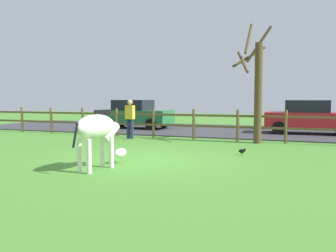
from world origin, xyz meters
name	(u,v)px	position (x,y,z in m)	size (l,w,h in m)	color
ground_plane	(148,159)	(0.00, 0.00, 0.00)	(60.00, 60.00, 0.00)	#47842D
parking_asphalt	(221,130)	(0.00, 9.30, 0.03)	(28.00, 7.40, 0.05)	#38383D
paddock_fence	(194,122)	(-0.20, 5.00, 0.71)	(21.70, 0.11, 1.25)	brown
bare_tree	(257,86)	(2.34, 4.73, 2.14)	(1.44, 1.88, 4.54)	#513A23
zebra	(98,131)	(-0.49, -1.74, 0.93)	(0.65, 1.93, 1.41)	white
crow_on_grass	(242,151)	(2.33, 1.64, 0.13)	(0.21, 0.10, 0.20)	black
parked_car_red	(309,117)	(4.23, 8.78, 0.84)	(4.06, 1.99, 1.56)	red
parked_car_green	(135,114)	(-4.73, 8.68, 0.84)	(4.05, 1.98, 1.56)	#236B38
visitor_near_fence	(130,117)	(-2.79, 4.35, 0.91)	(0.38, 0.25, 1.64)	#232847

